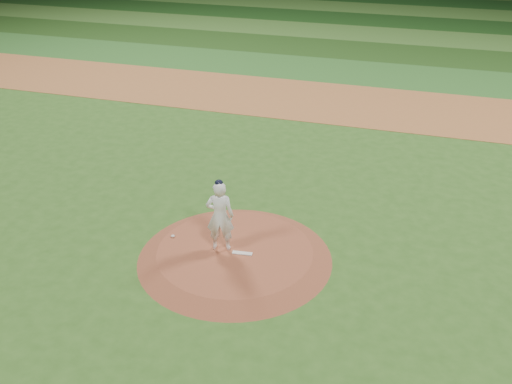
% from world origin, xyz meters
% --- Properties ---
extents(ground, '(120.00, 120.00, 0.00)m').
position_xyz_m(ground, '(0.00, 0.00, 0.00)').
color(ground, '#315D1E').
rests_on(ground, ground).
extents(infield_dirt_band, '(70.00, 6.00, 0.02)m').
position_xyz_m(infield_dirt_band, '(0.00, 14.00, 0.01)').
color(infield_dirt_band, '#A46233').
rests_on(infield_dirt_band, ground).
extents(outfield_stripe_0, '(70.00, 5.00, 0.02)m').
position_xyz_m(outfield_stripe_0, '(0.00, 19.50, 0.01)').
color(outfield_stripe_0, '#2D6725').
rests_on(outfield_stripe_0, ground).
extents(outfield_stripe_1, '(70.00, 5.00, 0.02)m').
position_xyz_m(outfield_stripe_1, '(0.00, 24.50, 0.01)').
color(outfield_stripe_1, '#204516').
rests_on(outfield_stripe_1, ground).
extents(outfield_stripe_2, '(70.00, 5.00, 0.02)m').
position_xyz_m(outfield_stripe_2, '(0.00, 29.50, 0.01)').
color(outfield_stripe_2, '#3D6F28').
rests_on(outfield_stripe_2, ground).
extents(outfield_stripe_3, '(70.00, 5.00, 0.02)m').
position_xyz_m(outfield_stripe_3, '(0.00, 34.50, 0.01)').
color(outfield_stripe_3, '#184014').
rests_on(outfield_stripe_3, ground).
extents(outfield_stripe_4, '(70.00, 5.00, 0.02)m').
position_xyz_m(outfield_stripe_4, '(0.00, 39.50, 0.01)').
color(outfield_stripe_4, '#3F742A').
rests_on(outfield_stripe_4, ground).
extents(outfield_stripe_5, '(70.00, 5.00, 0.02)m').
position_xyz_m(outfield_stripe_5, '(0.00, 44.50, 0.01)').
color(outfield_stripe_5, '#174415').
rests_on(outfield_stripe_5, ground).
extents(pitchers_mound, '(5.50, 5.50, 0.25)m').
position_xyz_m(pitchers_mound, '(0.00, 0.00, 0.12)').
color(pitchers_mound, brown).
rests_on(pitchers_mound, ground).
extents(pitching_rubber, '(0.58, 0.21, 0.03)m').
position_xyz_m(pitching_rubber, '(0.25, -0.09, 0.26)').
color(pitching_rubber, white).
rests_on(pitching_rubber, pitchers_mound).
extents(rosin_bag, '(0.12, 0.12, 0.06)m').
position_xyz_m(rosin_bag, '(-1.96, 0.12, 0.28)').
color(rosin_bag, beige).
rests_on(rosin_bag, pitchers_mound).
extents(pitcher_on_mound, '(0.87, 0.67, 2.17)m').
position_xyz_m(pitcher_on_mound, '(-0.41, -0.01, 1.32)').
color(pitcher_on_mound, white).
rests_on(pitcher_on_mound, pitchers_mound).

